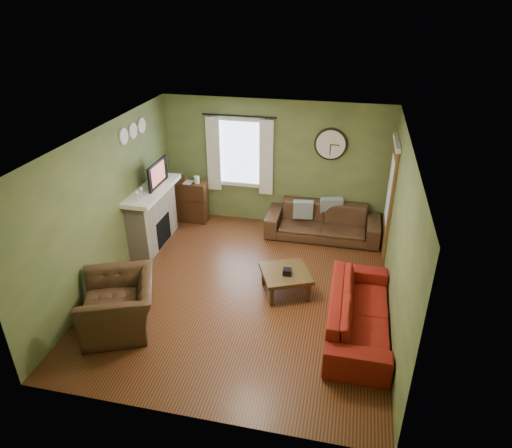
% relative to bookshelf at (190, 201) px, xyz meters
% --- Properties ---
extents(floor, '(4.60, 5.20, 0.00)m').
position_rel_bookshelf_xyz_m(floor, '(1.75, -2.25, -0.44)').
color(floor, '#532B15').
rests_on(floor, ground).
extents(ceiling, '(4.60, 5.20, 0.00)m').
position_rel_bookshelf_xyz_m(ceiling, '(1.75, -2.25, 2.16)').
color(ceiling, white).
rests_on(ceiling, ground).
extents(wall_left, '(0.00, 5.20, 2.60)m').
position_rel_bookshelf_xyz_m(wall_left, '(-0.55, -2.25, 0.86)').
color(wall_left, '#61723D').
rests_on(wall_left, ground).
extents(wall_right, '(0.00, 5.20, 2.60)m').
position_rel_bookshelf_xyz_m(wall_right, '(4.05, -2.25, 0.86)').
color(wall_right, '#61723D').
rests_on(wall_right, ground).
extents(wall_back, '(4.60, 0.00, 2.60)m').
position_rel_bookshelf_xyz_m(wall_back, '(1.75, 0.35, 0.86)').
color(wall_back, '#61723D').
rests_on(wall_back, ground).
extents(wall_front, '(4.60, 0.00, 2.60)m').
position_rel_bookshelf_xyz_m(wall_front, '(1.75, -4.85, 0.86)').
color(wall_front, '#61723D').
rests_on(wall_front, ground).
extents(fireplace, '(0.40, 1.40, 1.10)m').
position_rel_bookshelf_xyz_m(fireplace, '(-0.35, -1.10, 0.11)').
color(fireplace, '#B1A58D').
rests_on(fireplace, floor).
extents(firebox, '(0.04, 0.60, 0.55)m').
position_rel_bookshelf_xyz_m(firebox, '(-0.16, -1.10, -0.14)').
color(firebox, black).
rests_on(firebox, fireplace).
extents(mantel, '(0.58, 1.60, 0.08)m').
position_rel_bookshelf_xyz_m(mantel, '(-0.32, -1.10, 0.70)').
color(mantel, white).
rests_on(mantel, fireplace).
extents(tv, '(0.08, 0.60, 0.35)m').
position_rel_bookshelf_xyz_m(tv, '(-0.30, -0.95, 0.91)').
color(tv, black).
rests_on(tv, mantel).
extents(tv_screen, '(0.02, 0.62, 0.36)m').
position_rel_bookshelf_xyz_m(tv_screen, '(-0.22, -0.95, 0.97)').
color(tv_screen, '#994C3F').
rests_on(tv_screen, mantel).
extents(medallion_left, '(0.28, 0.28, 0.03)m').
position_rel_bookshelf_xyz_m(medallion_left, '(-0.53, -1.45, 1.81)').
color(medallion_left, white).
rests_on(medallion_left, wall_left).
extents(medallion_mid, '(0.28, 0.28, 0.03)m').
position_rel_bookshelf_xyz_m(medallion_mid, '(-0.53, -1.10, 1.81)').
color(medallion_mid, white).
rests_on(medallion_mid, wall_left).
extents(medallion_right, '(0.28, 0.28, 0.03)m').
position_rel_bookshelf_xyz_m(medallion_right, '(-0.53, -0.75, 1.81)').
color(medallion_right, white).
rests_on(medallion_right, wall_left).
extents(window_pane, '(1.00, 0.02, 1.30)m').
position_rel_bookshelf_xyz_m(window_pane, '(1.05, 0.33, 1.06)').
color(window_pane, silver).
rests_on(window_pane, wall_back).
extents(curtain_rod, '(0.03, 0.03, 1.50)m').
position_rel_bookshelf_xyz_m(curtain_rod, '(1.05, 0.23, 1.83)').
color(curtain_rod, black).
rests_on(curtain_rod, wall_back).
extents(curtain_left, '(0.28, 0.04, 1.55)m').
position_rel_bookshelf_xyz_m(curtain_left, '(0.50, 0.23, 1.01)').
color(curtain_left, silver).
rests_on(curtain_left, wall_back).
extents(curtain_right, '(0.28, 0.04, 1.55)m').
position_rel_bookshelf_xyz_m(curtain_right, '(1.60, 0.23, 1.01)').
color(curtain_right, silver).
rests_on(curtain_right, wall_back).
extents(wall_clock, '(0.64, 0.06, 0.64)m').
position_rel_bookshelf_xyz_m(wall_clock, '(2.85, 0.30, 1.36)').
color(wall_clock, white).
rests_on(wall_clock, wall_back).
extents(door, '(0.05, 0.90, 2.10)m').
position_rel_bookshelf_xyz_m(door, '(4.02, -0.40, 0.61)').
color(door, brown).
rests_on(door, floor).
extents(bookshelf, '(0.74, 0.32, 0.88)m').
position_rel_bookshelf_xyz_m(bookshelf, '(0.00, 0.00, 0.00)').
color(bookshelf, '#371E0E').
rests_on(bookshelf, floor).
extents(book, '(0.19, 0.25, 0.02)m').
position_rel_bookshelf_xyz_m(book, '(-0.07, -0.03, 0.52)').
color(book, '#47341A').
rests_on(book, bookshelf).
extents(sofa_brown, '(2.24, 0.87, 0.65)m').
position_rel_bookshelf_xyz_m(sofa_brown, '(2.83, -0.11, -0.11)').
color(sofa_brown, '#42291B').
rests_on(sofa_brown, floor).
extents(pillow_left, '(0.46, 0.24, 0.44)m').
position_rel_bookshelf_xyz_m(pillow_left, '(2.96, 0.10, 0.11)').
color(pillow_left, '#89999F').
rests_on(pillow_left, sofa_brown).
extents(pillow_right, '(0.41, 0.17, 0.39)m').
position_rel_bookshelf_xyz_m(pillow_right, '(2.43, -0.10, 0.11)').
color(pillow_right, '#89999F').
rests_on(pillow_right, sofa_brown).
extents(sofa_red, '(0.86, 2.21, 0.64)m').
position_rel_bookshelf_xyz_m(sofa_red, '(3.60, -2.86, -0.12)').
color(sofa_red, maroon).
rests_on(sofa_red, floor).
extents(armchair, '(1.40, 1.48, 0.76)m').
position_rel_bookshelf_xyz_m(armchair, '(0.17, -3.52, -0.06)').
color(armchair, '#42291B').
rests_on(armchair, floor).
extents(coffee_table, '(0.99, 0.99, 0.40)m').
position_rel_bookshelf_xyz_m(coffee_table, '(2.41, -2.17, -0.24)').
color(coffee_table, '#47341A').
rests_on(coffee_table, floor).
extents(tissue_box, '(0.13, 0.13, 0.10)m').
position_rel_bookshelf_xyz_m(tissue_box, '(2.44, -2.24, -0.04)').
color(tissue_box, black).
rests_on(tissue_box, coffee_table).
extents(wine_glass_a, '(0.07, 0.07, 0.19)m').
position_rel_bookshelf_xyz_m(wine_glass_a, '(-0.30, -1.69, 0.84)').
color(wine_glass_a, white).
rests_on(wine_glass_a, mantel).
extents(wine_glass_b, '(0.07, 0.07, 0.19)m').
position_rel_bookshelf_xyz_m(wine_glass_b, '(-0.30, -1.53, 0.83)').
color(wine_glass_b, white).
rests_on(wine_glass_b, mantel).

